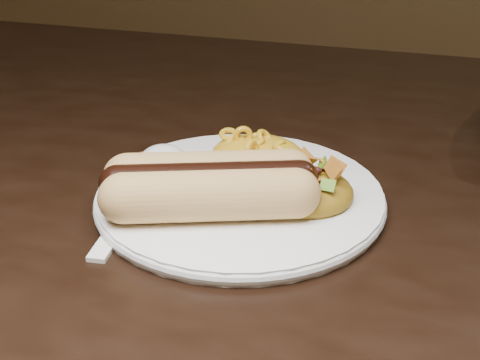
# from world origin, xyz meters

# --- Properties ---
(table) EXTENTS (1.60, 0.90, 0.75)m
(table) POSITION_xyz_m (0.00, 0.00, 0.66)
(table) COLOR black
(table) RESTS_ON floor
(plate) EXTENTS (0.32, 0.32, 0.01)m
(plate) POSITION_xyz_m (0.01, -0.06, 0.76)
(plate) COLOR white
(plate) RESTS_ON table
(hotdog) EXTENTS (0.15, 0.12, 0.04)m
(hotdog) POSITION_xyz_m (-0.00, -0.10, 0.78)
(hotdog) COLOR tan
(hotdog) RESTS_ON plate
(mac_and_cheese) EXTENTS (0.10, 0.10, 0.03)m
(mac_and_cheese) POSITION_xyz_m (0.01, 0.00, 0.78)
(mac_and_cheese) COLOR yellow
(mac_and_cheese) RESTS_ON plate
(sour_cream) EXTENTS (0.05, 0.05, 0.03)m
(sour_cream) POSITION_xyz_m (-0.07, -0.04, 0.78)
(sour_cream) COLOR white
(sour_cream) RESTS_ON plate
(taco_salad) EXTENTS (0.08, 0.08, 0.04)m
(taco_salad) POSITION_xyz_m (0.07, -0.06, 0.78)
(taco_salad) COLOR #C96908
(taco_salad) RESTS_ON plate
(fork) EXTENTS (0.04, 0.16, 0.00)m
(fork) POSITION_xyz_m (-0.07, -0.13, 0.75)
(fork) COLOR white
(fork) RESTS_ON table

